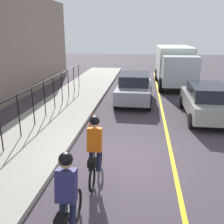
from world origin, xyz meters
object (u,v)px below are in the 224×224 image
Objects in this scene: cyclist_lead at (95,150)px; box_truck_background at (175,64)px; parked_sedan_rear at (134,88)px; cyclist_follow at (67,199)px; traffic_cone_near at (93,119)px; patrol_sedan at (207,101)px.

box_truck_background is at bearing -13.99° from cyclist_lead.
parked_sedan_rear is at bearing -28.40° from box_truck_background.
box_truck_background is (15.62, -3.52, 0.64)m from cyclist_follow.
parked_sedan_rear is at bearing -20.22° from traffic_cone_near.
cyclist_lead is 1.00× the size of cyclist_follow.
parked_sedan_rear is (10.37, -0.80, -0.09)m from cyclist_follow.
patrol_sedan is 4.21m from parked_sedan_rear.
patrol_sedan and parked_sedan_rear have the same top height.
parked_sedan_rear reaches higher than traffic_cone_near.
cyclist_lead is at bearing -167.68° from traffic_cone_near.
cyclist_follow is 0.41× the size of patrol_sedan.
box_truck_background is (7.74, 0.67, 0.73)m from patrol_sedan.
cyclist_lead is 7.10m from patrol_sedan.
patrol_sedan reaches higher than traffic_cone_near.
traffic_cone_near is at bearing 7.24° from cyclist_follow.
traffic_cone_near is (4.06, 0.89, -0.60)m from cyclist_lead.
patrol_sedan is at bearing 54.94° from parked_sedan_rear.
patrol_sedan is at bearing -34.90° from cyclist_lead.
traffic_cone_near is (6.12, 0.77, -0.60)m from cyclist_follow.
parked_sedan_rear is (8.31, -0.68, -0.09)m from cyclist_lead.
box_truck_background is at bearing -12.61° from cyclist_follow.
patrol_sedan is at bearing -27.93° from cyclist_follow.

